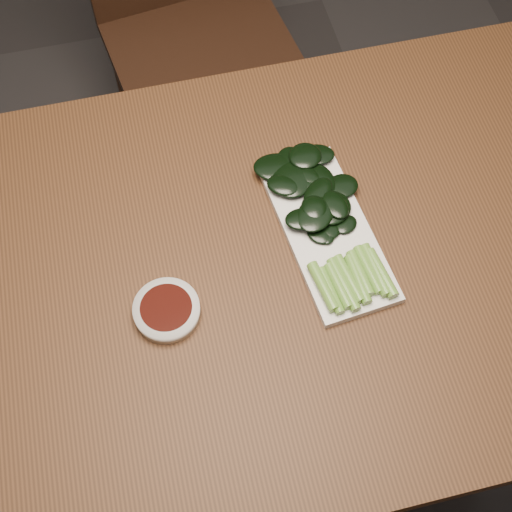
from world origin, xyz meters
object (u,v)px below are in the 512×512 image
at_px(chair_far, 193,19).
at_px(table, 253,286).
at_px(sauce_bowl, 167,310).
at_px(gai_lan, 319,210).
at_px(serving_plate, 327,232).

bearing_deg(chair_far, table, -101.25).
bearing_deg(sauce_bowl, table, 19.18).
bearing_deg(gai_lan, chair_far, 95.93).
height_order(chair_far, gai_lan, chair_far).
bearing_deg(table, gai_lan, 26.40).
distance_m(chair_far, gai_lan, 0.82).
distance_m(table, serving_plate, 0.15).
relative_size(table, serving_plate, 4.45).
xyz_separation_m(table, chair_far, (0.04, 0.83, -0.19)).
relative_size(chair_far, sauce_bowl, 8.88).
xyz_separation_m(sauce_bowl, gai_lan, (0.27, 0.11, 0.01)).
bearing_deg(gai_lan, table, -153.60).
relative_size(table, chair_far, 1.57).
distance_m(sauce_bowl, serving_plate, 0.28).
distance_m(chair_far, serving_plate, 0.85).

